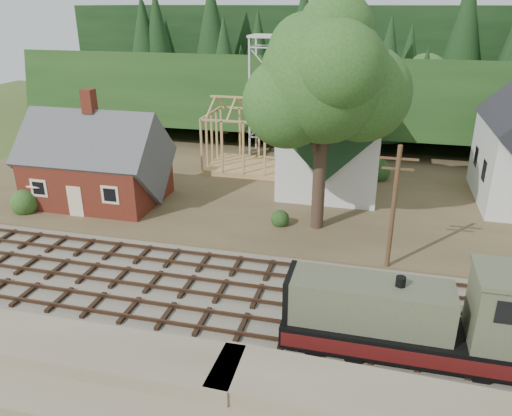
% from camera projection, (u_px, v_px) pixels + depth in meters
% --- Properties ---
extents(ground, '(140.00, 140.00, 0.00)m').
position_uv_depth(ground, '(257.00, 300.00, 27.87)').
color(ground, '#384C1E').
rests_on(ground, ground).
extents(embankment, '(64.00, 5.00, 1.60)m').
position_uv_depth(embankment, '(206.00, 412.00, 20.24)').
color(embankment, '#7F7259').
rests_on(embankment, ground).
extents(railroad_bed, '(64.00, 11.00, 0.16)m').
position_uv_depth(railroad_bed, '(257.00, 299.00, 27.84)').
color(railroad_bed, '#726B5B').
rests_on(railroad_bed, ground).
extents(village_flat, '(64.00, 26.00, 0.30)m').
position_uv_depth(village_flat, '(306.00, 189.00, 43.95)').
color(village_flat, brown).
rests_on(village_flat, ground).
extents(hillside, '(70.00, 28.96, 12.74)m').
position_uv_depth(hillside, '(334.00, 129.00, 65.53)').
color(hillside, '#1E3F19').
rests_on(hillside, ground).
extents(ridge, '(80.00, 20.00, 12.00)m').
position_uv_depth(ridge, '(344.00, 106.00, 79.87)').
color(ridge, black).
rests_on(ridge, ground).
extents(depot, '(10.80, 7.41, 9.00)m').
position_uv_depth(depot, '(97.00, 166.00, 40.09)').
color(depot, '#5C2215').
rests_on(depot, village_flat).
extents(church, '(8.40, 15.17, 13.00)m').
position_uv_depth(church, '(334.00, 130.00, 43.09)').
color(church, silver).
rests_on(church, village_flat).
extents(timber_frame, '(8.20, 6.20, 6.99)m').
position_uv_depth(timber_frame, '(251.00, 139.00, 47.69)').
color(timber_frame, tan).
rests_on(timber_frame, village_flat).
extents(lattice_tower, '(3.20, 3.20, 12.12)m').
position_uv_depth(lattice_tower, '(266.00, 60.00, 50.49)').
color(lattice_tower, silver).
rests_on(lattice_tower, village_flat).
extents(big_tree, '(10.90, 8.40, 14.70)m').
position_uv_depth(big_tree, '(326.00, 88.00, 32.52)').
color(big_tree, '#38281E').
rests_on(big_tree, village_flat).
extents(telegraph_pole_near, '(2.20, 0.28, 8.00)m').
position_uv_depth(telegraph_pole_near, '(393.00, 207.00, 29.34)').
color(telegraph_pole_near, '#4C331E').
rests_on(telegraph_pole_near, ground).
extents(locomotive, '(12.13, 3.03, 4.85)m').
position_uv_depth(locomotive, '(430.00, 321.00, 22.39)').
color(locomotive, black).
rests_on(locomotive, railroad_bed).
extents(car_blue, '(2.02, 3.59, 1.15)m').
position_uv_depth(car_blue, '(115.00, 202.00, 39.19)').
color(car_blue, '#559CB6').
rests_on(car_blue, village_flat).
extents(car_green, '(4.07, 2.61, 1.27)m').
position_uv_depth(car_green, '(44.00, 178.00, 44.42)').
color(car_green, '#699667').
rests_on(car_green, village_flat).
extents(patio_set, '(2.29, 2.29, 2.55)m').
position_uv_depth(patio_set, '(40.00, 182.00, 38.82)').
color(patio_set, silver).
rests_on(patio_set, village_flat).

